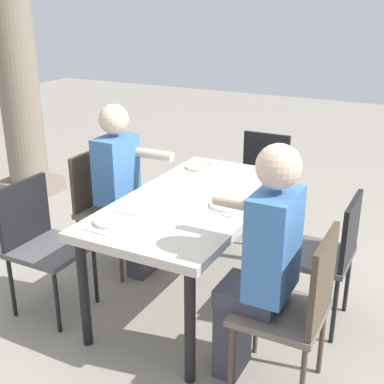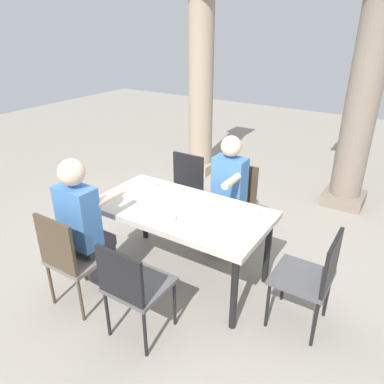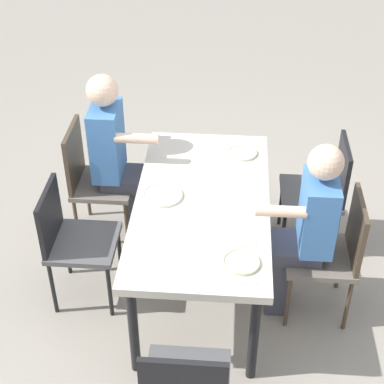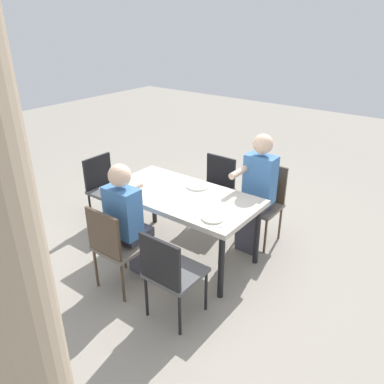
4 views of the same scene
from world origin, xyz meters
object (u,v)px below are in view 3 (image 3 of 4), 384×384
Objects in this scene: diner_woman_green at (305,227)px; chair_west_north at (323,187)px; chair_mid_south at (71,236)px; diner_man_white at (116,154)px; plate_0 at (242,153)px; dining_table at (202,209)px; plate_2 at (242,262)px; plate_1 at (163,195)px; chair_west_south at (92,175)px; chair_mid_north at (334,249)px.

chair_west_north is at bearing 164.02° from diner_woman_green.
diner_man_white is at bearing 164.16° from chair_mid_south.
chair_mid_south reaches higher than plate_0.
plate_0 is at bearing -150.57° from diner_woman_green.
diner_man_white reaches higher than chair_mid_south.
dining_table is 1.29× the size of diner_woman_green.
diner_woman_green is at bearing 29.43° from plate_0.
dining_table is 7.83× the size of plate_2.
chair_mid_south is 1.21m from plate_2.
chair_mid_south is 1.33m from plate_0.
chair_west_north is 1.29m from plate_2.
chair_mid_south is 3.39× the size of plate_1.
plate_1 is (0.55, -0.51, -0.00)m from plate_0.
plate_2 is (1.14, 0.01, -0.00)m from plate_0.
diner_man_white reaches higher than chair_west_south.
plate_0 is 0.99× the size of plate_2.
diner_woman_green is at bearing 89.89° from chair_mid_south.
diner_man_white is 0.91m from plate_0.
diner_man_white is at bearing -114.29° from chair_mid_north.
chair_mid_north reaches higher than dining_table.
chair_west_south is 0.72× the size of diner_woman_green.
plate_0 is 0.75m from plate_1.
plate_2 reaches higher than dining_table.
chair_mid_north is 1.66m from diner_man_white.
chair_mid_south is at bearing -57.28° from plate_0.
plate_2 is (0.43, -0.59, 0.25)m from chair_mid_north.
diner_woman_green reaches higher than chair_mid_south.
diner_man_white reaches higher than plate_2.
plate_0 is at bearing 91.73° from diner_man_white.
chair_west_south is at bearing -114.44° from diner_woman_green.
chair_west_south is at bearing -90.00° from chair_west_north.
chair_west_north is 0.69× the size of diner_woman_green.
diner_man_white is at bearing 89.20° from chair_west_south.
chair_west_north is at bearing 87.64° from plate_0.
plate_2 is (1.11, 0.91, 0.04)m from diner_man_white.
chair_west_south is at bearing -88.73° from plate_0.
chair_west_north is 0.65m from plate_0.
diner_woman_green is 4.98× the size of plate_1.
chair_mid_north is 1.14m from plate_1.
diner_woman_green is at bearing -15.98° from chair_west_north.
chair_west_north is at bearing 90.00° from chair_west_south.
plate_1 is at bearing 105.12° from chair_mid_south.
chair_mid_south is 0.74m from diner_man_white.
plate_0 is at bearing -179.71° from plate_2.
chair_west_south is 1.03× the size of chair_mid_north.
plate_1 is at bearing -139.18° from plate_2.
diner_woman_green is (0.68, -0.20, 0.18)m from chair_west_north.
diner_man_white reaches higher than diner_woman_green.
chair_mid_north is 0.70× the size of diner_woman_green.
dining_table is 1.02m from chair_west_north.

